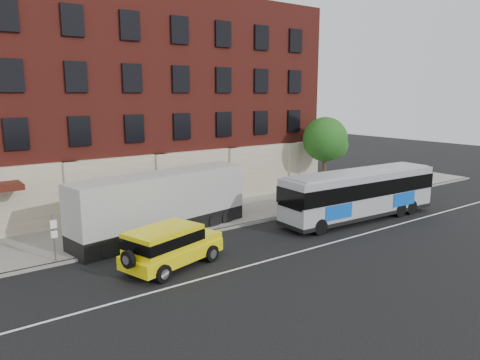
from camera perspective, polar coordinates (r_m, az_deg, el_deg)
ground at (r=22.36m, az=4.04°, el=-10.58°), size 120.00×120.00×0.00m
sidewalk at (r=29.42m, az=-7.33°, el=-5.20°), size 60.00×6.00×0.15m
kerb at (r=26.93m, az=-4.24°, el=-6.65°), size 60.00×0.25×0.15m
lane_line at (r=22.71m, az=3.22°, el=-10.20°), size 60.00×0.12×0.01m
building at (r=35.46m, az=-13.90°, el=9.59°), size 30.00×12.10×15.00m
sign_pole at (r=23.56m, az=-22.46°, el=-6.54°), size 0.30×0.20×2.50m
street_tree at (r=37.24m, az=10.76°, el=4.86°), size 3.60×3.60×6.20m
city_bus at (r=30.55m, az=14.92°, el=-1.55°), size 11.98×3.08×3.26m
yellow_suv at (r=21.74m, az=-8.97°, el=-8.07°), size 5.44×3.39×2.02m
shipping_container at (r=26.55m, az=-9.76°, el=-3.12°), size 11.29×4.14×3.69m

